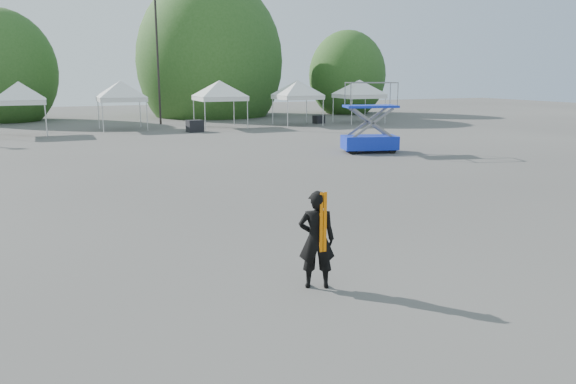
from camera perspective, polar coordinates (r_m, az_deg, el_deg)
name	(u,v)px	position (r m, az deg, el deg)	size (l,w,h in m)	color
ground	(301,241)	(12.99, 1.30, -5.03)	(120.00, 120.00, 0.00)	#474442
light_pole_east	(157,50)	(44.08, -13.14, 13.88)	(0.60, 0.25, 9.80)	black
tree_mid_w	(1,72)	(51.35, -27.14, 10.81)	(4.16, 4.16, 6.33)	#382314
tree_mid_e	(210,62)	(52.26, -7.92, 12.98)	(5.12, 5.12, 7.79)	#382314
tree_far_e	(347,75)	(55.42, 6.03, 11.70)	(3.84, 3.84, 5.84)	#382314
tent_d	(18,86)	(38.85, -25.71, 9.70)	(4.21, 4.21, 3.88)	silver
tent_e	(121,85)	(40.50, -16.65, 10.41)	(4.33, 4.33, 3.88)	silver
tent_f	(219,84)	(40.46, -6.98, 10.81)	(4.60, 4.60, 3.88)	silver
tent_g	(298,84)	(42.28, 0.98, 10.94)	(4.31, 4.31, 3.88)	silver
tent_h	(359,83)	(44.56, 7.27, 10.90)	(4.47, 4.47, 3.88)	silver
man	(317,239)	(10.04, 2.93, -4.83)	(0.77, 0.65, 1.79)	black
scissor_lift	(370,117)	(27.73, 8.36, 7.51)	(2.87, 1.94, 3.39)	#0C1DA7
crate_mid	(195,126)	(37.89, -9.44, 6.63)	(1.01, 0.79, 0.79)	black
crate_east	(319,119)	(43.97, 3.14, 7.38)	(0.80, 0.62, 0.62)	black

